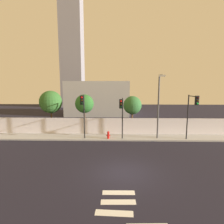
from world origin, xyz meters
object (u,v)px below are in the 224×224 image
object	(u,v)px
fire_hydrant	(108,135)
roadside_tree_leftmost	(51,102)
traffic_light_center	(192,108)
traffic_light_right	(83,107)
street_lamp_curbside	(159,102)
roadside_tree_midright	(132,105)
traffic_light_left	(122,110)
roadside_tree_midleft	(84,104)

from	to	relation	value
fire_hydrant	roadside_tree_leftmost	world-z (taller)	roadside_tree_leftmost
traffic_light_center	fire_hydrant	bearing A→B (deg)	175.83
traffic_light_right	fire_hydrant	world-z (taller)	traffic_light_right
street_lamp_curbside	roadside_tree_midright	size ratio (longest dim) A/B	1.51
traffic_light_center	fire_hydrant	distance (m)	8.91
street_lamp_curbside	fire_hydrant	bearing A→B (deg)	-178.95
traffic_light_left	street_lamp_curbside	xyz separation A→B (m)	(3.82, 0.72, 0.76)
traffic_light_right	street_lamp_curbside	xyz separation A→B (m)	(7.72, 0.62, 0.53)
traffic_light_right	street_lamp_curbside	size ratio (longest dim) A/B	0.70
traffic_light_left	traffic_light_center	xyz separation A→B (m)	(7.01, 0.01, 0.24)
traffic_light_right	traffic_light_left	bearing A→B (deg)	-1.33
street_lamp_curbside	roadside_tree_midright	xyz separation A→B (m)	(-2.43, 3.27, -0.77)
roadside_tree_midleft	street_lamp_curbside	bearing A→B (deg)	-21.70
traffic_light_right	roadside_tree_leftmost	bearing A→B (deg)	139.79
roadside_tree_midright	traffic_light_right	bearing A→B (deg)	-143.62
traffic_light_center	roadside_tree_midleft	bearing A→B (deg)	160.78
street_lamp_curbside	fire_hydrant	xyz separation A→B (m)	(-5.20, -0.10, -3.48)
traffic_light_right	roadside_tree_midright	xyz separation A→B (m)	(5.29, 3.89, -0.24)
traffic_light_left	roadside_tree_leftmost	distance (m)	9.40
traffic_light_right	street_lamp_curbside	distance (m)	7.76
traffic_light_center	fire_hydrant	world-z (taller)	traffic_light_center
roadside_tree_leftmost	roadside_tree_midright	distance (m)	9.90
roadside_tree_leftmost	roadside_tree_midleft	distance (m)	4.11
street_lamp_curbside	roadside_tree_midleft	world-z (taller)	street_lamp_curbside
roadside_tree_leftmost	fire_hydrant	bearing A→B (deg)	-25.28
fire_hydrant	roadside_tree_leftmost	size ratio (longest dim) A/B	0.16
traffic_light_right	roadside_tree_leftmost	distance (m)	6.04
roadside_tree_midright	fire_hydrant	bearing A→B (deg)	-129.43
roadside_tree_midright	roadside_tree_midleft	bearing A→B (deg)	180.00
traffic_light_right	fire_hydrant	size ratio (longest dim) A/B	5.85
roadside_tree_leftmost	roadside_tree_midleft	bearing A→B (deg)	0.00
fire_hydrant	traffic_light_center	bearing A→B (deg)	-4.17
traffic_light_left	fire_hydrant	bearing A→B (deg)	155.78
roadside_tree_leftmost	traffic_light_left	bearing A→B (deg)	-25.11
roadside_tree_leftmost	traffic_light_right	bearing A→B (deg)	-40.21
traffic_light_center	roadside_tree_midleft	size ratio (longest dim) A/B	1.01
roadside_tree_leftmost	roadside_tree_midright	bearing A→B (deg)	-0.00
roadside_tree_leftmost	roadside_tree_midright	size ratio (longest dim) A/B	1.14
traffic_light_left	roadside_tree_midright	world-z (taller)	traffic_light_left
fire_hydrant	roadside_tree_midright	distance (m)	5.13
traffic_light_left	street_lamp_curbside	distance (m)	3.96
roadside_tree_midleft	traffic_light_right	bearing A→B (deg)	-82.65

